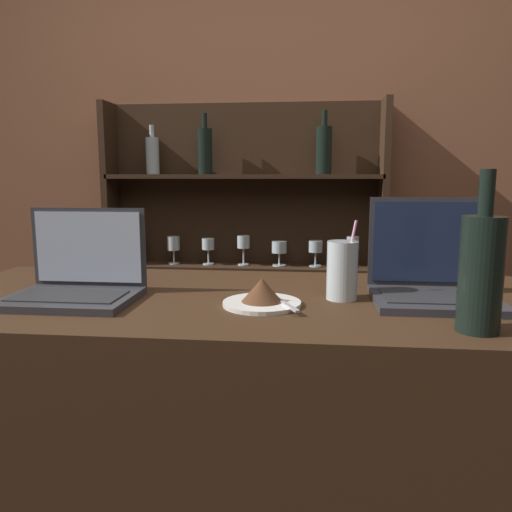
% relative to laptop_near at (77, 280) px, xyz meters
% --- Properties ---
extents(bar_counter, '(1.61, 0.70, 1.08)m').
position_rel_laptop_near_xyz_m(bar_counter, '(0.39, 0.07, -0.59)').
color(bar_counter, '#382314').
rests_on(bar_counter, ground_plane).
extents(back_wall, '(7.00, 0.06, 2.70)m').
position_rel_laptop_near_xyz_m(back_wall, '(0.39, 1.30, 0.22)').
color(back_wall, brown).
rests_on(back_wall, ground_plane).
extents(back_shelf, '(1.32, 0.18, 1.73)m').
position_rel_laptop_near_xyz_m(back_shelf, '(0.26, 1.22, -0.22)').
color(back_shelf, '#332114').
rests_on(back_shelf, ground_plane).
extents(laptop_near, '(0.31, 0.23, 0.22)m').
position_rel_laptop_near_xyz_m(laptop_near, '(0.00, 0.00, 0.00)').
color(laptop_near, '#333338').
rests_on(laptop_near, bar_counter).
extents(laptop_far, '(0.29, 0.25, 0.25)m').
position_rel_laptop_near_xyz_m(laptop_far, '(0.88, 0.09, 0.01)').
color(laptop_far, '#333338').
rests_on(laptop_far, bar_counter).
extents(cake_plate, '(0.19, 0.19, 0.07)m').
position_rel_laptop_near_xyz_m(cake_plate, '(0.47, -0.02, -0.02)').
color(cake_plate, white).
rests_on(cake_plate, bar_counter).
extents(water_glass, '(0.08, 0.08, 0.20)m').
position_rel_laptop_near_xyz_m(water_glass, '(0.66, 0.07, 0.03)').
color(water_glass, silver).
rests_on(water_glass, bar_counter).
extents(wine_bottle_dark, '(0.08, 0.08, 0.32)m').
position_rel_laptop_near_xyz_m(wine_bottle_dark, '(0.91, -0.17, 0.07)').
color(wine_bottle_dark, black).
rests_on(wine_bottle_dark, bar_counter).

